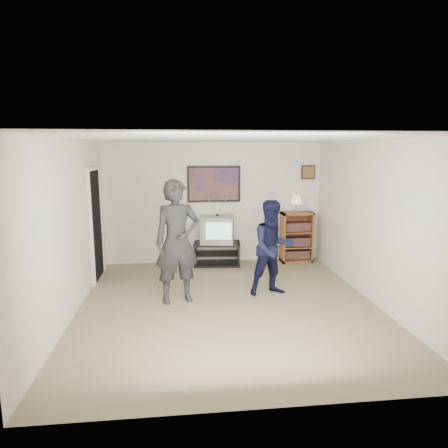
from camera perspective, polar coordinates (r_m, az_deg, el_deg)
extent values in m
cube|color=#74644A|center=(6.23, 0.63, -11.56)|extent=(4.50, 5.00, 0.01)
cube|color=white|center=(5.78, 0.68, 12.09)|extent=(4.50, 5.00, 0.01)
cube|color=silver|center=(8.33, -1.46, 2.99)|extent=(4.50, 0.01, 2.50)
cube|color=silver|center=(6.03, -21.07, -0.62)|extent=(0.01, 5.00, 2.50)
cube|color=silver|center=(6.54, 20.61, 0.23)|extent=(0.01, 5.00, 2.50)
cube|color=black|center=(8.22, -1.01, -2.79)|extent=(0.99, 0.62, 0.04)
cube|color=black|center=(8.33, -1.00, -5.67)|extent=(0.99, 0.62, 0.04)
cube|color=black|center=(8.24, -4.06, -4.31)|extent=(0.09, 0.50, 0.47)
cube|color=black|center=(8.32, 2.02, -4.15)|extent=(0.09, 0.50, 0.47)
imported|color=#252527|center=(6.17, -6.71, -2.53)|extent=(0.79, 0.61, 1.91)
imported|color=black|center=(6.51, 7.01, -3.43)|extent=(0.86, 0.72, 1.56)
cube|color=white|center=(6.34, -6.61, 0.48)|extent=(0.06, 0.12, 0.03)
cube|color=white|center=(6.65, 6.77, -1.42)|extent=(0.07, 0.12, 0.03)
cube|color=black|center=(8.27, -1.46, 5.72)|extent=(1.10, 0.03, 0.75)
cube|color=white|center=(8.22, -5.33, 7.75)|extent=(0.28, 0.02, 0.14)
cube|color=black|center=(8.66, 11.94, 7.24)|extent=(0.30, 0.03, 0.30)
cube|color=black|center=(7.61, -17.86, -0.15)|extent=(0.03, 0.85, 2.00)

